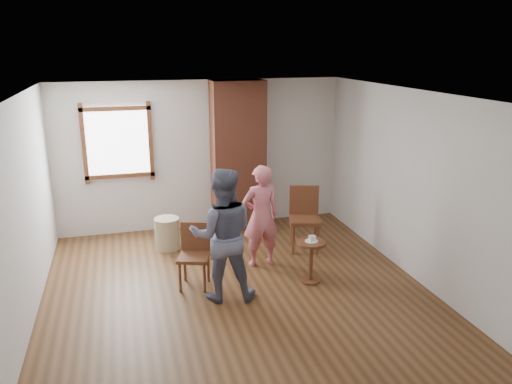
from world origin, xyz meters
The scene contains 12 objects.
ground centered at (0.00, 0.00, 0.00)m, with size 5.50×5.50×0.00m, color brown.
room_shell centered at (-0.06, 0.61, 1.81)m, with size 5.04×5.52×2.62m.
brick_chimney centered at (0.60, 2.50, 1.30)m, with size 0.90×0.50×2.60m, color #9E5138.
stoneware_crock centered at (-0.74, 1.82, 0.26)m, with size 0.40×0.40×0.51m, color #C4B48E.
dark_pot centered at (-0.74, 2.40, 0.08)m, with size 0.17×0.17×0.17m, color black.
dining_chair_left centered at (-0.50, 0.46, 0.49)m, with size 0.51×0.51×0.87m.
dining_chair_right centered at (1.39, 1.28, 0.56)m, with size 0.58×0.58×1.01m.
side_table centered at (1.05, 0.12, 0.40)m, with size 0.40×0.40×0.60m.
cake_plate centered at (1.05, 0.12, 0.60)m, with size 0.18×0.18×0.01m, color white.
cake_slice centered at (1.06, 0.12, 0.64)m, with size 0.08×0.07×0.06m, color white.
man centered at (-0.20, 0.00, 0.87)m, with size 0.84×0.66×1.73m, color #121534.
person_pink centered at (0.54, 0.84, 0.77)m, with size 0.56×0.37×1.53m, color #D56A74.
Camera 1 is at (-1.35, -5.76, 3.18)m, focal length 35.00 mm.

